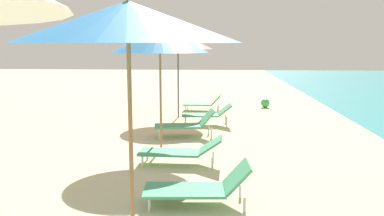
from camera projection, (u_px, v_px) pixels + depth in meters
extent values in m
cylinder|color=olive|center=(131.00, 147.00, 4.64)|extent=(0.05, 0.05, 2.33)
cone|color=#338CD8|center=(128.00, 22.00, 4.43)|extent=(2.48, 2.48, 0.45)
cube|color=#4CA572|center=(185.00, 190.00, 5.94)|extent=(1.21, 0.70, 0.04)
cube|color=#4CA572|center=(237.00, 176.00, 5.91)|extent=(0.41, 0.65, 0.40)
cylinder|color=silver|center=(149.00, 205.00, 5.70)|extent=(0.04, 0.04, 0.20)
cylinder|color=silver|center=(153.00, 191.00, 6.22)|extent=(0.04, 0.04, 0.20)
cylinder|color=silver|center=(245.00, 205.00, 5.70)|extent=(0.04, 0.04, 0.20)
cylinder|color=silver|center=(240.00, 191.00, 6.22)|extent=(0.04, 0.04, 0.20)
cylinder|color=olive|center=(161.00, 102.00, 8.90)|extent=(0.05, 0.05, 2.13)
cone|color=#338CD8|center=(160.00, 39.00, 8.69)|extent=(2.07, 2.07, 0.56)
sphere|color=olive|center=(160.00, 24.00, 8.64)|extent=(0.06, 0.06, 0.06)
cube|color=#4CA572|center=(178.00, 126.00, 10.21)|extent=(1.22, 0.74, 0.04)
cube|color=#4CA572|center=(207.00, 117.00, 10.25)|extent=(0.44, 0.62, 0.40)
cylinder|color=silver|center=(159.00, 134.00, 9.96)|extent=(0.04, 0.04, 0.27)
cylinder|color=silver|center=(159.00, 130.00, 10.42)|extent=(0.04, 0.04, 0.27)
cylinder|color=silver|center=(211.00, 133.00, 10.08)|extent=(0.04, 0.04, 0.27)
cylinder|color=silver|center=(209.00, 129.00, 10.54)|extent=(0.04, 0.04, 0.27)
cube|color=#4CA572|center=(170.00, 152.00, 7.94)|extent=(1.19, 0.59, 0.04)
cube|color=#4CA572|center=(211.00, 145.00, 7.85)|extent=(0.45, 0.58, 0.32)
cylinder|color=silver|center=(142.00, 161.00, 7.77)|extent=(0.04, 0.04, 0.21)
cylinder|color=silver|center=(147.00, 155.00, 8.23)|extent=(0.04, 0.04, 0.21)
cylinder|color=silver|center=(212.00, 163.00, 7.66)|extent=(0.04, 0.04, 0.21)
cylinder|color=silver|center=(213.00, 156.00, 8.12)|extent=(0.04, 0.04, 0.21)
cylinder|color=#4C4C51|center=(178.00, 83.00, 12.86)|extent=(0.05, 0.05, 2.15)
cone|color=#E54C38|center=(178.00, 40.00, 12.65)|extent=(2.14, 2.14, 0.53)
sphere|color=#4C4C51|center=(178.00, 31.00, 12.60)|extent=(0.06, 0.06, 0.06)
cube|color=#4CA572|center=(198.00, 104.00, 14.24)|extent=(1.06, 0.71, 0.04)
cube|color=#4CA572|center=(217.00, 99.00, 14.11)|extent=(0.38, 0.65, 0.35)
cylinder|color=silver|center=(185.00, 109.00, 14.06)|extent=(0.04, 0.04, 0.21)
cylinder|color=silver|center=(188.00, 106.00, 14.58)|extent=(0.04, 0.04, 0.21)
cylinder|color=silver|center=(218.00, 109.00, 13.90)|extent=(0.04, 0.04, 0.21)
cylinder|color=silver|center=(219.00, 107.00, 14.41)|extent=(0.04, 0.04, 0.21)
cube|color=#4CA572|center=(200.00, 115.00, 11.75)|extent=(1.09, 0.64, 0.04)
cube|color=#4CA572|center=(225.00, 109.00, 11.73)|extent=(0.41, 0.59, 0.31)
cylinder|color=silver|center=(185.00, 122.00, 11.54)|extent=(0.04, 0.04, 0.27)
cylinder|color=silver|center=(186.00, 119.00, 12.01)|extent=(0.04, 0.04, 0.27)
cylinder|color=silver|center=(227.00, 122.00, 11.54)|extent=(0.04, 0.04, 0.27)
cylinder|color=silver|center=(225.00, 119.00, 12.01)|extent=(0.04, 0.04, 0.27)
sphere|color=#3FB266|center=(265.00, 103.00, 14.95)|extent=(0.32, 0.32, 0.32)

